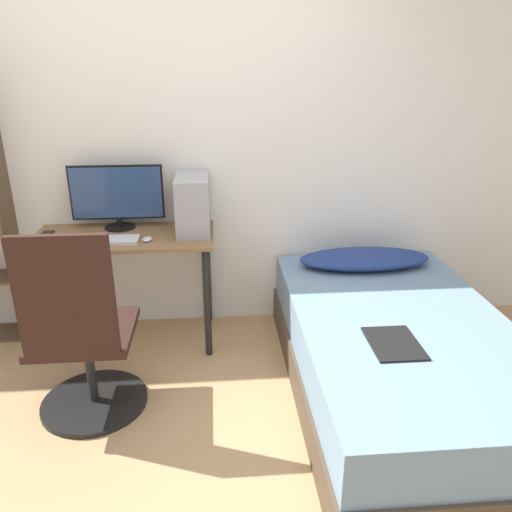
% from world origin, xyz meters
% --- Properties ---
extents(ground_plane, '(14.00, 14.00, 0.00)m').
position_xyz_m(ground_plane, '(0.00, 0.00, 0.00)').
color(ground_plane, tan).
extents(wall_back, '(8.00, 0.05, 2.50)m').
position_xyz_m(wall_back, '(0.00, 1.56, 1.25)').
color(wall_back, silver).
rests_on(wall_back, ground_plane).
extents(desk, '(1.13, 0.55, 0.75)m').
position_xyz_m(desk, '(-0.34, 1.26, 0.63)').
color(desk, brown).
rests_on(desk, ground_plane).
extents(office_chair, '(0.57, 0.57, 1.07)m').
position_xyz_m(office_chair, '(-0.45, 0.50, 0.40)').
color(office_chair, black).
rests_on(office_chair, ground_plane).
extents(bed, '(1.16, 1.99, 0.48)m').
position_xyz_m(bed, '(1.24, 0.54, 0.24)').
color(bed, '#4C3D2D').
rests_on(bed, ground_plane).
extents(pillow, '(0.89, 0.36, 0.11)m').
position_xyz_m(pillow, '(1.24, 1.28, 0.54)').
color(pillow, navy).
rests_on(pillow, bed).
extents(magazine, '(0.24, 0.32, 0.01)m').
position_xyz_m(magazine, '(1.10, 0.28, 0.49)').
color(magazine, black).
rests_on(magazine, bed).
extents(monitor, '(0.60, 0.20, 0.41)m').
position_xyz_m(monitor, '(-0.38, 1.42, 0.97)').
color(monitor, black).
rests_on(monitor, desk).
extents(keyboard, '(0.34, 0.15, 0.02)m').
position_xyz_m(keyboard, '(-0.39, 1.15, 0.76)').
color(keyboard, silver).
rests_on(keyboard, desk).
extents(pc_tower, '(0.21, 0.40, 0.36)m').
position_xyz_m(pc_tower, '(0.11, 1.31, 0.93)').
color(pc_tower, '#99999E').
rests_on(pc_tower, desk).
extents(mouse, '(0.06, 0.09, 0.02)m').
position_xyz_m(mouse, '(-0.17, 1.15, 0.76)').
color(mouse, silver).
rests_on(mouse, desk).
extents(phone, '(0.07, 0.14, 0.01)m').
position_xyz_m(phone, '(-0.82, 1.30, 0.76)').
color(phone, black).
rests_on(phone, desk).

